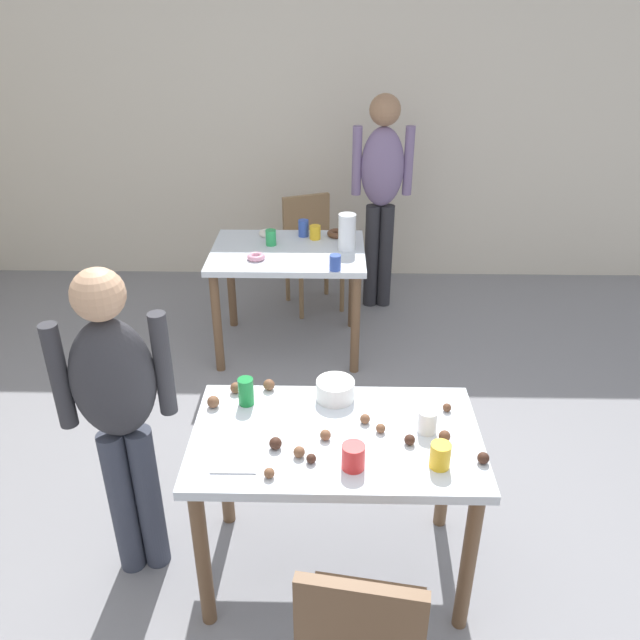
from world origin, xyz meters
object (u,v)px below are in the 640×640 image
(dining_table_near, at_px, (335,456))
(person_adult_far, at_px, (381,184))
(mixing_bowl, at_px, (335,390))
(pitcher_far, at_px, (347,232))
(chair_far_table, at_px, (311,245))
(chair_near_table, at_px, (361,640))
(soda_can, at_px, (246,391))
(dining_table_far, at_px, (288,265))
(person_girl_near, at_px, (118,407))

(dining_table_near, bearing_deg, person_adult_far, 82.62)
(person_adult_far, height_order, mixing_bowl, person_adult_far)
(mixing_bowl, relative_size, pitcher_far, 0.67)
(person_adult_far, bearing_deg, chair_far_table, 176.68)
(chair_near_table, distance_m, chair_far_table, 3.42)
(person_adult_far, distance_m, pitcher_far, 0.75)
(chair_near_table, relative_size, soda_can, 7.13)
(chair_near_table, xyz_separation_m, pitcher_far, (-0.01, 2.68, 0.38))
(chair_near_table, bearing_deg, dining_table_far, 98.51)
(person_girl_near, xyz_separation_m, mixing_bowl, (0.85, 0.24, -0.07))
(person_adult_far, distance_m, soda_can, 2.57)
(dining_table_far, xyz_separation_m, pitcher_far, (0.39, 0.01, 0.24))
(dining_table_far, bearing_deg, person_girl_near, -105.39)
(person_girl_near, xyz_separation_m, person_adult_far, (1.20, 2.65, 0.14))
(dining_table_near, relative_size, soda_can, 9.42)
(person_girl_near, xyz_separation_m, soda_can, (0.48, 0.19, -0.05))
(mixing_bowl, bearing_deg, chair_near_table, -84.95)
(soda_can, bearing_deg, mixing_bowl, 6.93)
(chair_near_table, distance_m, mixing_bowl, 1.01)
(dining_table_far, xyz_separation_m, person_adult_far, (0.66, 0.70, 0.36))
(chair_near_table, xyz_separation_m, soda_can, (-0.46, 0.91, 0.31))
(dining_table_near, distance_m, dining_table_far, 1.99)
(mixing_bowl, bearing_deg, chair_far_table, 94.35)
(mixing_bowl, bearing_deg, person_adult_far, 81.81)
(chair_far_table, bearing_deg, soda_can, -94.38)
(dining_table_near, relative_size, person_adult_far, 0.70)
(soda_can, bearing_deg, chair_near_table, -63.22)
(chair_near_table, bearing_deg, dining_table_near, 96.58)
(chair_near_table, xyz_separation_m, chair_far_table, (-0.27, 3.41, 0.00))
(dining_table_far, bearing_deg, dining_table_near, -80.80)
(person_girl_near, bearing_deg, dining_table_near, -0.74)
(dining_table_far, relative_size, person_adult_far, 0.62)
(dining_table_far, height_order, soda_can, soda_can)
(chair_near_table, height_order, person_girl_near, person_girl_near)
(soda_can, xyz_separation_m, pitcher_far, (0.46, 1.77, 0.06))
(person_girl_near, relative_size, pitcher_far, 5.91)
(chair_far_table, xyz_separation_m, person_adult_far, (0.53, -0.03, 0.50))
(mixing_bowl, bearing_deg, dining_table_far, 100.42)
(person_adult_far, bearing_deg, pitcher_far, -111.14)
(dining_table_near, distance_m, chair_far_table, 2.70)
(dining_table_near, xyz_separation_m, person_girl_near, (-0.85, 0.01, 0.23))
(dining_table_near, height_order, pitcher_far, pitcher_far)
(dining_table_far, height_order, person_adult_far, person_adult_far)
(chair_near_table, xyz_separation_m, person_girl_near, (-0.94, 0.72, 0.37))
(chair_far_table, distance_m, person_adult_far, 0.73)
(dining_table_near, height_order, person_girl_near, person_girl_near)
(chair_far_table, height_order, person_girl_near, person_girl_near)
(dining_table_far, relative_size, chair_near_table, 1.18)
(person_adult_far, bearing_deg, chair_near_table, -94.45)
(dining_table_near, relative_size, pitcher_far, 4.68)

